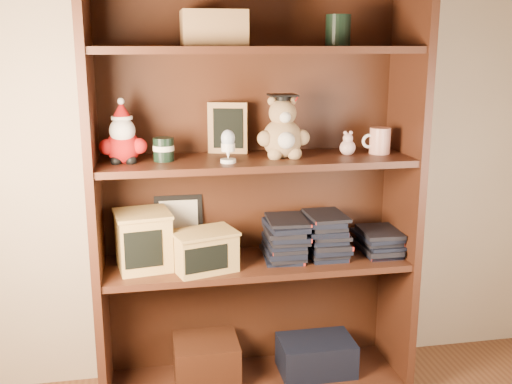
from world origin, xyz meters
TOP-DOWN VIEW (x-y plane):
  - room_envelope at (0.00, 0.00)m, footprint 3.04×3.04m
  - bookcase at (0.10, 1.36)m, footprint 1.20×0.35m
  - shelf_lower at (0.11, 1.30)m, footprint 1.14×0.33m
  - shelf_upper at (0.11, 1.30)m, footprint 1.14×0.33m
  - santa_plush at (-0.37, 1.30)m, footprint 0.17×0.12m
  - teachers_tin at (-0.23, 1.30)m, footprint 0.08×0.08m
  - chalkboard_plaque at (0.02, 1.42)m, footprint 0.15×0.10m
  - egg_cup at (-0.01, 1.23)m, footprint 0.06×0.06m
  - grad_teddy_bear at (0.21, 1.30)m, footprint 0.20×0.17m
  - pink_figurine at (0.46, 1.30)m, footprint 0.06×0.06m
  - teacher_mug at (0.58, 1.30)m, footprint 0.11×0.08m
  - certificate_frame at (-0.18, 1.44)m, footprint 0.19×0.05m
  - treats_box at (-0.31, 1.30)m, footprint 0.22×0.22m
  - pencils_box at (-0.10, 1.24)m, footprint 0.26×0.22m
  - book_stack_left at (0.22, 1.30)m, footprint 0.14×0.20m
  - book_stack_mid at (0.38, 1.30)m, footprint 0.14×0.20m
  - book_stack_right at (0.60, 1.30)m, footprint 0.14×0.20m

SIDE VIEW (x-z plane):
  - shelf_lower at x=0.11m, z-range 0.53..0.55m
  - book_stack_right at x=0.60m, z-range 0.55..0.65m
  - pencils_box at x=-0.10m, z-range 0.55..0.70m
  - book_stack_left at x=0.22m, z-range 0.55..0.71m
  - book_stack_mid at x=0.38m, z-range 0.55..0.71m
  - treats_box at x=-0.31m, z-range 0.55..0.76m
  - certificate_frame at x=-0.18m, z-range 0.55..0.78m
  - bookcase at x=0.10m, z-range -0.02..1.58m
  - shelf_upper at x=0.11m, z-range 0.93..0.95m
  - pink_figurine at x=0.46m, z-range 0.94..1.03m
  - teachers_tin at x=-0.23m, z-range 0.95..1.03m
  - teacher_mug at x=0.58m, z-range 0.95..1.05m
  - egg_cup at x=-0.01m, z-range 0.95..1.07m
  - santa_plush at x=-0.37m, z-range 0.92..1.15m
  - grad_teddy_bear at x=0.21m, z-range 0.92..1.16m
  - chalkboard_plaque at x=0.02m, z-range 0.95..1.14m
  - room_envelope at x=0.00m, z-range 0.16..2.67m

